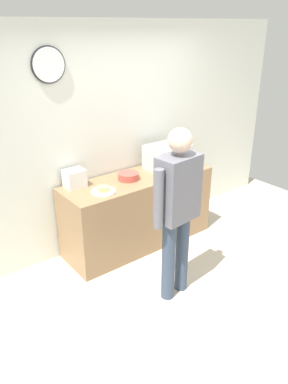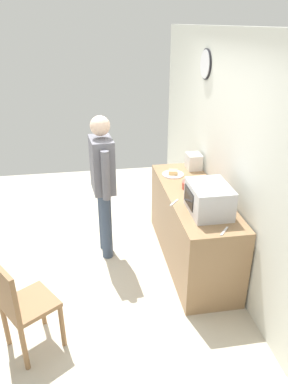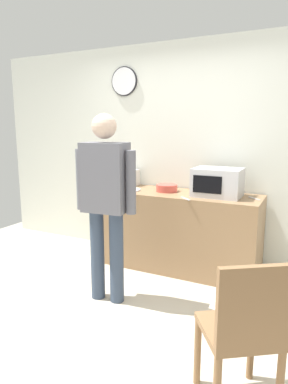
# 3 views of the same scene
# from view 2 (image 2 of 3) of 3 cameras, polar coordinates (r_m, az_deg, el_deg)

# --- Properties ---
(ground_plane) EXTENTS (6.00, 6.00, 0.00)m
(ground_plane) POSITION_cam_2_polar(r_m,az_deg,el_deg) (4.46, -8.54, -11.17)
(ground_plane) COLOR beige
(back_wall) EXTENTS (5.40, 0.13, 2.60)m
(back_wall) POSITION_cam_2_polar(r_m,az_deg,el_deg) (4.13, 13.05, 5.90)
(back_wall) COLOR silver
(back_wall) RESTS_ON ground_plane
(kitchen_counter) EXTENTS (1.87, 0.62, 0.89)m
(kitchen_counter) POSITION_cam_2_polar(r_m,az_deg,el_deg) (4.31, 7.58, -5.46)
(kitchen_counter) COLOR #93704C
(kitchen_counter) RESTS_ON ground_plane
(microwave) EXTENTS (0.50, 0.39, 0.30)m
(microwave) POSITION_cam_2_polar(r_m,az_deg,el_deg) (3.64, 10.26, -1.09)
(microwave) COLOR silver
(microwave) RESTS_ON kitchen_counter
(sandwich_plate) EXTENTS (0.27, 0.27, 0.07)m
(sandwich_plate) POSITION_cam_2_polar(r_m,az_deg,el_deg) (4.55, 4.62, 2.94)
(sandwich_plate) COLOR white
(sandwich_plate) RESTS_ON kitchen_counter
(salad_bowl) EXTENTS (0.24, 0.24, 0.08)m
(salad_bowl) POSITION_cam_2_polar(r_m,az_deg,el_deg) (4.20, 7.70, 1.12)
(salad_bowl) COLOR #C64C42
(salad_bowl) RESTS_ON kitchen_counter
(toaster) EXTENTS (0.22, 0.18, 0.20)m
(toaster) POSITION_cam_2_polar(r_m,az_deg,el_deg) (4.75, 7.89, 4.83)
(toaster) COLOR silver
(toaster) RESTS_ON kitchen_counter
(fork_utensil) EXTENTS (0.14, 0.13, 0.01)m
(fork_utensil) POSITION_cam_2_polar(r_m,az_deg,el_deg) (3.85, 4.80, -1.68)
(fork_utensil) COLOR silver
(fork_utensil) RESTS_ON kitchen_counter
(spoon_utensil) EXTENTS (0.14, 0.13, 0.01)m
(spoon_utensil) POSITION_cam_2_polar(r_m,az_deg,el_deg) (3.41, 12.62, -6.06)
(spoon_utensil) COLOR silver
(spoon_utensil) RESTS_ON kitchen_counter
(person_standing) EXTENTS (0.59, 0.28, 1.73)m
(person_standing) POSITION_cam_2_polar(r_m,az_deg,el_deg) (4.16, -6.55, 2.26)
(person_standing) COLOR #37455C
(person_standing) RESTS_ON ground_plane
(wooden_chair) EXTENTS (0.56, 0.56, 0.94)m
(wooden_chair) POSITION_cam_2_polar(r_m,az_deg,el_deg) (3.29, -18.97, -16.35)
(wooden_chair) COLOR olive
(wooden_chair) RESTS_ON ground_plane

